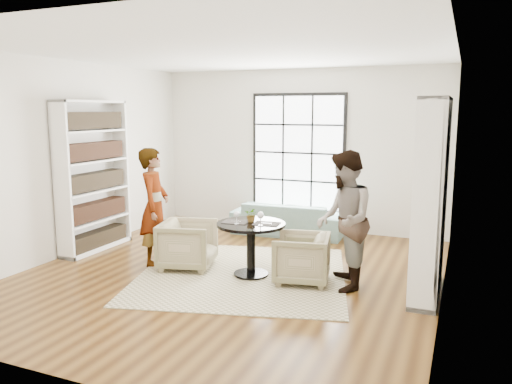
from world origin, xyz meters
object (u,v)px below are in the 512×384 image
at_px(armchair_right, 301,258).
at_px(person_left, 154,207).
at_px(sofa, 288,218).
at_px(wine_glass_left, 237,215).
at_px(wine_glass_right, 260,216).
at_px(armchair_left, 188,245).
at_px(person_right, 344,220).
at_px(pedestal_table, 251,238).
at_px(flower_centerpiece, 252,215).

xyz_separation_m(armchair_right, person_left, (-2.23, -0.06, 0.53)).
distance_m(sofa, wine_glass_left, 2.60).
bearing_deg(armchair_right, wine_glass_right, -86.84).
distance_m(sofa, armchair_left, 2.52).
bearing_deg(person_right, pedestal_table, -106.02).
bearing_deg(armchair_left, pedestal_table, -102.53).
bearing_deg(sofa, wine_glass_left, 90.81).
height_order(armchair_left, wine_glass_right, wine_glass_right).
distance_m(sofa, wine_glass_right, 2.61).
height_order(person_right, flower_centerpiece, person_right).
xyz_separation_m(pedestal_table, armchair_left, (-0.97, -0.03, -0.20)).
height_order(sofa, flower_centerpiece, flower_centerpiece).
xyz_separation_m(armchair_left, person_right, (2.23, 0.06, 0.54)).
height_order(person_right, wine_glass_left, person_right).
bearing_deg(wine_glass_left, flower_centerpiece, 53.37).
xyz_separation_m(sofa, wine_glass_left, (0.15, -2.53, 0.58)).
bearing_deg(wine_glass_left, armchair_left, 173.02).
height_order(pedestal_table, wine_glass_left, wine_glass_left).
bearing_deg(wine_glass_left, person_right, 6.46).
height_order(armchair_right, flower_centerpiece, flower_centerpiece).
relative_size(person_left, wine_glass_right, 8.94).
distance_m(armchair_left, person_left, 0.75).
xyz_separation_m(person_right, wine_glass_right, (-1.08, -0.13, -0.00)).
bearing_deg(sofa, pedestal_table, 94.57).
bearing_deg(armchair_left, armchair_right, -102.45).
xyz_separation_m(sofa, wine_glass_right, (0.48, -2.50, 0.59)).
height_order(armchair_right, person_left, person_left).
height_order(wine_glass_right, flower_centerpiece, flower_centerpiece).
bearing_deg(pedestal_table, person_left, -178.77).
relative_size(wine_glass_right, flower_centerpiece, 0.95).
bearing_deg(wine_glass_left, sofa, 93.37).
bearing_deg(armchair_left, sofa, -29.99).
xyz_separation_m(person_left, wine_glass_right, (1.71, -0.07, 0.02)).
bearing_deg(armchair_right, wine_glass_left, -90.48).
height_order(pedestal_table, person_left, person_left).
relative_size(person_left, flower_centerpiece, 8.45).
relative_size(person_right, wine_glass_left, 9.88).
distance_m(pedestal_table, armchair_left, 0.99).
bearing_deg(wine_glass_left, pedestal_table, 41.53).
relative_size(armchair_right, wine_glass_right, 3.73).
xyz_separation_m(pedestal_table, person_left, (-1.52, -0.03, 0.32)).
height_order(pedestal_table, armchair_right, pedestal_table).
distance_m(pedestal_table, flower_centerpiece, 0.31).
distance_m(pedestal_table, armchair_right, 0.74).
relative_size(sofa, armchair_left, 2.66).
xyz_separation_m(person_left, flower_centerpiece, (1.51, 0.09, -0.01)).
relative_size(sofa, person_right, 1.14).
xyz_separation_m(armchair_right, wine_glass_right, (-0.53, -0.13, 0.56)).
distance_m(pedestal_table, sofa, 2.42).
xyz_separation_m(wine_glass_left, wine_glass_right, (0.33, 0.03, 0.01)).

